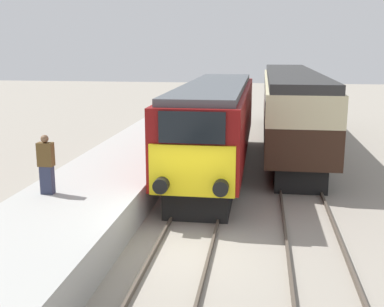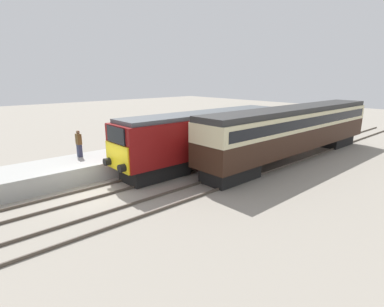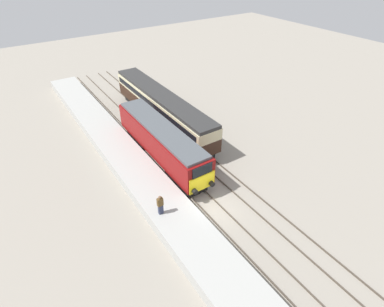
% 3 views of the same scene
% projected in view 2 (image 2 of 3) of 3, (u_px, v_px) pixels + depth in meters
% --- Properties ---
extents(ground_plane, '(120.00, 120.00, 0.00)m').
position_uv_depth(ground_plane, '(93.00, 194.00, 16.02)').
color(ground_plane, gray).
extents(platform_left, '(3.50, 50.00, 1.05)m').
position_uv_depth(platform_left, '(173.00, 150.00, 23.43)').
color(platform_left, '#A8A8A3').
rests_on(platform_left, ground_plane).
extents(rails_near_track, '(1.51, 60.00, 0.14)m').
position_uv_depth(rails_near_track, '(168.00, 173.00, 19.23)').
color(rails_near_track, '#4C4238').
rests_on(rails_near_track, ground_plane).
extents(rails_far_track, '(1.50, 60.00, 0.14)m').
position_uv_depth(rails_far_track, '(205.00, 187.00, 16.77)').
color(rails_far_track, '#4C4238').
rests_on(rails_far_track, ground_plane).
extents(locomotive, '(2.70, 14.05, 3.74)m').
position_uv_depth(locomotive, '(205.00, 136.00, 20.88)').
color(locomotive, black).
rests_on(locomotive, ground_plane).
extents(passenger_carriage, '(2.75, 18.76, 3.96)m').
position_uv_depth(passenger_carriage, '(295.00, 128.00, 22.23)').
color(passenger_carriage, black).
rests_on(passenger_carriage, ground_plane).
extents(person_on_platform, '(0.44, 0.26, 1.72)m').
position_uv_depth(person_on_platform, '(79.00, 144.00, 19.19)').
color(person_on_platform, '#2D334C').
rests_on(person_on_platform, platform_left).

